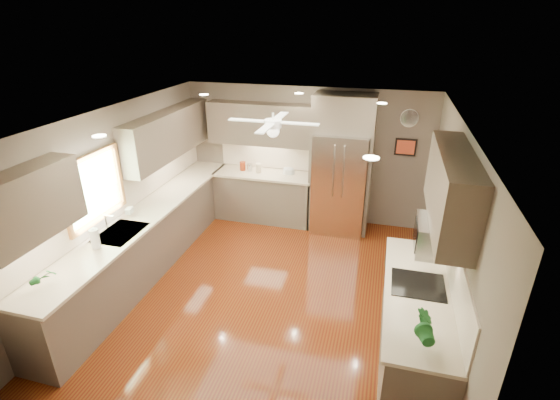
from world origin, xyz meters
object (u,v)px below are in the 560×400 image
at_px(microwave, 436,236).
at_px(stool, 399,259).
at_px(paper_towel, 95,239).
at_px(canister_c, 259,168).
at_px(soap_bottle, 130,210).
at_px(refrigerator, 341,168).
at_px(potted_plant_left, 44,277).
at_px(canister_a, 243,166).
at_px(potted_plant_right, 424,327).
at_px(bowl, 288,173).
at_px(canister_b, 250,167).

xyz_separation_m(microwave, stool, (-0.23, 1.51, -1.24)).
xyz_separation_m(microwave, paper_towel, (-3.98, -0.39, -0.40)).
height_order(canister_c, paper_towel, paper_towel).
xyz_separation_m(soap_bottle, refrigerator, (2.78, 2.18, 0.16)).
xyz_separation_m(potted_plant_left, stool, (3.74, 2.74, -0.85)).
xyz_separation_m(canister_a, canister_c, (0.33, -0.05, 0.01)).
relative_size(potted_plant_right, microwave, 0.67).
height_order(canister_c, stool, canister_c).
bearing_deg(bowl, canister_a, 179.84).
height_order(bowl, paper_towel, paper_towel).
height_order(soap_bottle, potted_plant_right, potted_plant_right).
relative_size(potted_plant_left, microwave, 0.52).
xyz_separation_m(soap_bottle, microwave, (4.11, -0.53, 0.45)).
bearing_deg(stool, potted_plant_right, -87.82).
bearing_deg(potted_plant_right, microwave, 82.94).
relative_size(canister_c, bowl, 0.76).
xyz_separation_m(canister_c, potted_plant_left, (-1.11, -3.97, 0.05)).
distance_m(bowl, microwave, 3.64).
distance_m(refrigerator, microwave, 3.03).
relative_size(canister_a, canister_c, 1.02).
relative_size(canister_c, microwave, 0.31).
bearing_deg(canister_b, stool, -24.26).
xyz_separation_m(canister_a, canister_b, (0.14, -0.01, -0.01)).
xyz_separation_m(bowl, refrigerator, (0.97, -0.08, 0.22)).
bearing_deg(potted_plant_left, refrigerator, 56.19).
bearing_deg(stool, canister_a, 156.66).
height_order(potted_plant_right, bowl, potted_plant_right).
distance_m(refrigerator, stool, 1.88).
height_order(canister_a, bowl, canister_a).
distance_m(potted_plant_left, refrigerator, 4.75).
relative_size(soap_bottle, refrigerator, 0.07).
bearing_deg(potted_plant_left, potted_plant_right, 2.84).
distance_m(canister_c, stool, 3.01).
xyz_separation_m(soap_bottle, potted_plant_right, (3.98, -1.57, 0.09)).
relative_size(soap_bottle, potted_plant_left, 0.64).
xyz_separation_m(refrigerator, microwave, (1.33, -2.71, 0.29)).
bearing_deg(potted_plant_right, potted_plant_left, -177.16).
bearing_deg(potted_plant_left, soap_bottle, 94.58).
bearing_deg(canister_b, soap_bottle, -115.43).
height_order(canister_c, soap_bottle, soap_bottle).
bearing_deg(canister_a, stool, -23.34).
bearing_deg(soap_bottle, refrigerator, 38.06).
height_order(bowl, refrigerator, refrigerator).
relative_size(refrigerator, microwave, 4.45).
bearing_deg(microwave, refrigerator, 116.09).
bearing_deg(canister_b, potted_plant_left, -103.02).
bearing_deg(bowl, potted_plant_left, -112.61).
relative_size(canister_b, potted_plant_right, 0.41).
relative_size(potted_plant_left, paper_towel, 1.04).
xyz_separation_m(canister_a, stool, (2.96, -1.28, -0.78)).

